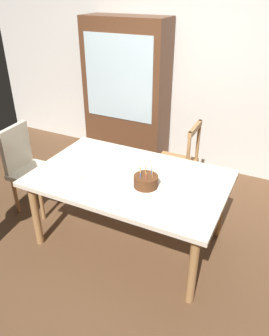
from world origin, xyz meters
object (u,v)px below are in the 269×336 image
at_px(birthday_cake, 146,182).
at_px(chair_upholstered, 27,164).
at_px(dining_table, 130,184).
at_px(china_cabinet, 127,93).
at_px(chair_spindle_back, 177,164).
at_px(plate_near_celebrant, 70,176).
at_px(plate_far_side, 133,162).

xyz_separation_m(birthday_cake, chair_upholstered, (-1.46, 0.12, -0.24)).
distance_m(dining_table, china_cabinet, 1.80).
bearing_deg(chair_upholstered, chair_spindle_back, 31.11).
relative_size(dining_table, chair_upholstered, 1.82).
xyz_separation_m(dining_table, china_cabinet, (-0.84, 1.56, 0.31)).
distance_m(chair_upholstered, china_cabinet, 1.65).
bearing_deg(china_cabinet, plate_near_celebrant, -78.53).
bearing_deg(chair_spindle_back, china_cabinet, 145.10).
height_order(dining_table, chair_spindle_back, chair_spindle_back).
bearing_deg(plate_near_celebrant, dining_table, 27.29).
bearing_deg(chair_upholstered, birthday_cake, -4.53).
height_order(plate_near_celebrant, chair_spindle_back, chair_spindle_back).
bearing_deg(plate_far_side, plate_near_celebrant, -128.41).
distance_m(dining_table, plate_far_side, 0.27).
height_order(plate_far_side, china_cabinet, china_cabinet).
distance_m(birthday_cake, china_cabinet, 1.97).
bearing_deg(birthday_cake, chair_spindle_back, 93.21).
distance_m(plate_near_celebrant, plate_far_side, 0.63).
distance_m(plate_near_celebrant, chair_upholstered, 0.84).
relative_size(plate_far_side, chair_spindle_back, 0.23).
height_order(birthday_cake, chair_spindle_back, chair_spindle_back).
xyz_separation_m(plate_near_celebrant, plate_far_side, (0.39, 0.49, 0.00)).
xyz_separation_m(birthday_cake, chair_spindle_back, (-0.05, 0.96, -0.31)).
distance_m(birthday_cake, chair_spindle_back, 1.01).
relative_size(plate_far_side, china_cabinet, 0.12).
height_order(plate_near_celebrant, plate_far_side, same).
relative_size(plate_far_side, chair_upholstered, 0.23).
relative_size(chair_upholstered, china_cabinet, 0.50).
xyz_separation_m(plate_near_celebrant, chair_spindle_back, (0.63, 1.11, -0.27)).
height_order(dining_table, china_cabinet, china_cabinet).
height_order(chair_upholstered, china_cabinet, china_cabinet).
bearing_deg(chair_spindle_back, plate_far_side, -110.97).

